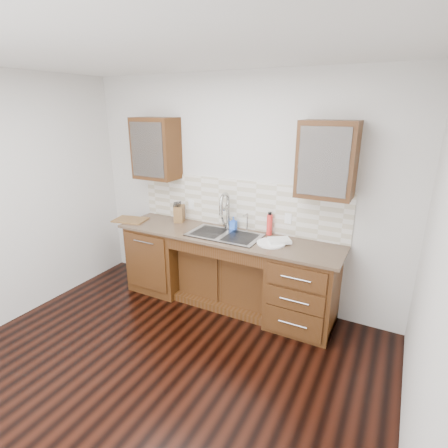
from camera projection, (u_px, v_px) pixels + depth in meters
The scene contains 25 objects.
ground at pixel (152, 383), 3.16m from camera, with size 4.00×3.50×0.10m, color black.
ceiling at pixel (124, 37), 2.27m from camera, with size 4.00×3.50×0.10m, color white.
wall_back at pixel (239, 191), 4.22m from camera, with size 4.00×0.10×2.70m, color silver.
base_cabinet_left at pixel (162, 256), 4.63m from camera, with size 0.70×0.62×0.88m, color #593014.
base_cabinet_center at pixel (229, 275), 4.31m from camera, with size 1.20×0.44×0.70m, color #593014.
base_cabinet_right at pixel (303, 289), 3.79m from camera, with size 0.70×0.62×0.88m, color #593014.
countertop at pixel (225, 236), 4.05m from camera, with size 2.70×0.65×0.03m, color #84705B.
backsplash at pixel (237, 204), 4.22m from camera, with size 2.70×0.02×0.59m, color beige.
sink at pixel (224, 242), 4.06m from camera, with size 0.84×0.46×0.19m, color #9E9EA5.
faucet at pixel (228, 213), 4.19m from camera, with size 0.04×0.04×0.40m, color #999993.
filter_tap at pixel (247, 222), 4.12m from camera, with size 0.02×0.02×0.24m, color #999993.
upper_cabinet_left at pixel (156, 149), 4.35m from camera, with size 0.55×0.34×0.75m, color #593014.
upper_cabinet_right at pixel (327, 160), 3.42m from camera, with size 0.55×0.34×0.75m, color #593014.
outlet_left at pixel (191, 204), 4.52m from camera, with size 0.08×0.01×0.12m, color white.
outlet_right at pixel (288, 219), 3.95m from camera, with size 0.08×0.01×0.12m, color white.
soap_bottle at pixel (233, 223), 4.20m from camera, with size 0.07×0.07×0.16m, color blue.
water_bottle at pixel (269, 225), 4.02m from camera, with size 0.06×0.06×0.24m, color red.
plate at pixel (271, 243), 3.78m from camera, with size 0.31×0.31×0.02m, color white.
dish_towel at pixel (279, 240), 3.78m from camera, with size 0.23×0.17×0.04m, color white.
knife_block at pixel (179, 214), 4.50m from camera, with size 0.11×0.18×0.21m, color #A4803A.
cutting_board at pixel (130, 220), 4.56m from camera, with size 0.41×0.29×0.02m, color #8E6644.
cup_left_a at pixel (151, 153), 4.40m from camera, with size 0.11×0.11×0.09m, color silver.
cup_left_b at pixel (163, 154), 4.33m from camera, with size 0.09×0.09×0.09m, color silver.
cup_right_a at pixel (313, 164), 3.50m from camera, with size 0.13×0.13×0.10m, color white.
cup_right_b at pixel (339, 166), 3.39m from camera, with size 0.10×0.10×0.09m, color white.
Camera 1 is at (1.75, -1.94, 2.32)m, focal length 28.00 mm.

